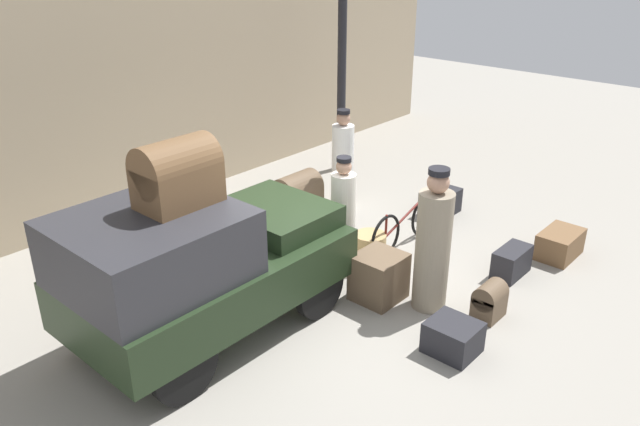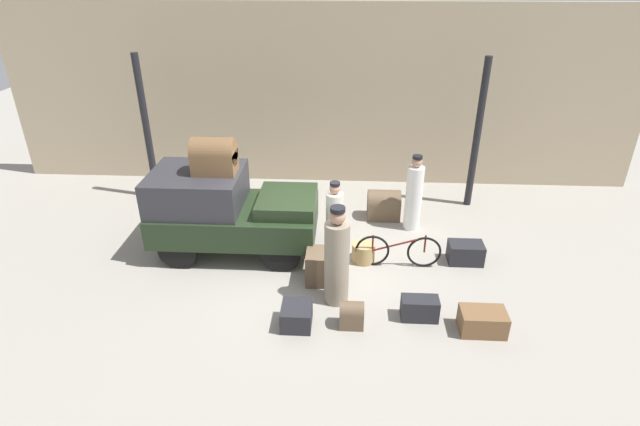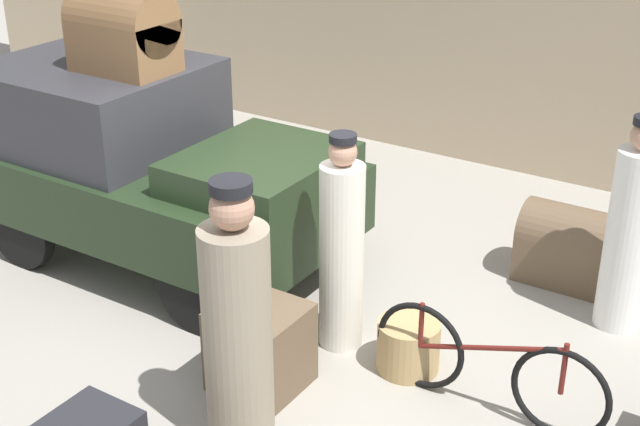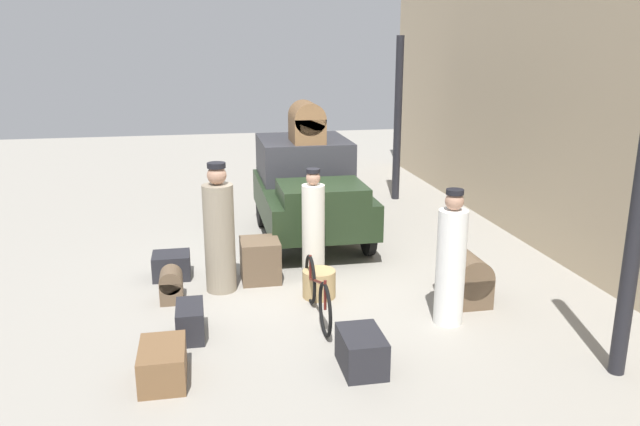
% 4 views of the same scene
% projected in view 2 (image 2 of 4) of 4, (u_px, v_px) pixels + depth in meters
% --- Properties ---
extents(ground_plane, '(30.00, 30.00, 0.00)m').
position_uv_depth(ground_plane, '(309.00, 259.00, 9.97)').
color(ground_plane, gray).
extents(station_building_facade, '(16.00, 0.15, 4.50)m').
position_uv_depth(station_building_facade, '(321.00, 97.00, 12.57)').
color(station_building_facade, tan).
rests_on(station_building_facade, ground).
extents(canopy_pillar_left, '(0.17, 0.17, 3.52)m').
position_uv_depth(canopy_pillar_left, '(147.00, 129.00, 11.80)').
color(canopy_pillar_left, black).
rests_on(canopy_pillar_left, ground).
extents(canopy_pillar_right, '(0.17, 0.17, 3.52)m').
position_uv_depth(canopy_pillar_right, '(477.00, 135.00, 11.42)').
color(canopy_pillar_right, black).
rests_on(canopy_pillar_right, ground).
extents(truck, '(3.22, 1.72, 1.69)m').
position_uv_depth(truck, '(227.00, 208.00, 9.95)').
color(truck, black).
rests_on(truck, ground).
extents(bicycle, '(1.65, 0.04, 0.70)m').
position_uv_depth(bicycle, '(398.00, 251.00, 9.62)').
color(bicycle, black).
rests_on(bicycle, ground).
extents(wicker_basket, '(0.45, 0.45, 0.38)m').
position_uv_depth(wicker_basket, '(363.00, 252.00, 9.85)').
color(wicker_basket, tan).
rests_on(wicker_basket, ground).
extents(conductor_in_dark_uniform, '(0.42, 0.42, 1.83)m').
position_uv_depth(conductor_in_dark_uniform, '(337.00, 260.00, 8.42)').
color(conductor_in_dark_uniform, gray).
rests_on(conductor_in_dark_uniform, ground).
extents(porter_with_bicycle, '(0.36, 0.36, 1.71)m').
position_uv_depth(porter_with_bicycle, '(414.00, 196.00, 10.79)').
color(porter_with_bicycle, white).
rests_on(porter_with_bicycle, ground).
extents(porter_carrying_trunk, '(0.33, 0.33, 1.68)m').
position_uv_depth(porter_carrying_trunk, '(334.00, 225.00, 9.64)').
color(porter_carrying_trunk, silver).
rests_on(porter_carrying_trunk, ground).
extents(trunk_large_brown, '(0.61, 0.32, 0.39)m').
position_uv_depth(trunk_large_brown, '(420.00, 308.00, 8.27)').
color(trunk_large_brown, '#232328').
rests_on(trunk_large_brown, ground).
extents(suitcase_black_upright, '(0.49, 0.54, 0.37)m').
position_uv_depth(suitcase_black_upright, '(297.00, 316.00, 8.12)').
color(suitcase_black_upright, '#232328').
rests_on(suitcase_black_upright, ground).
extents(suitcase_tan_flat, '(0.72, 0.47, 0.38)m').
position_uv_depth(suitcase_tan_flat, '(483.00, 321.00, 7.98)').
color(suitcase_tan_flat, brown).
rests_on(suitcase_tan_flat, ground).
extents(suitcase_small_leather, '(0.74, 0.53, 0.68)m').
position_uv_depth(suitcase_small_leather, '(384.00, 205.00, 11.45)').
color(suitcase_small_leather, brown).
rests_on(suitcase_small_leather, ground).
extents(trunk_wicker_pale, '(0.67, 0.44, 0.41)m').
position_uv_depth(trunk_wicker_pale, '(465.00, 253.00, 9.81)').
color(trunk_wicker_pale, '#232328').
rests_on(trunk_wicker_pale, ground).
extents(trunk_barrel_dark, '(0.39, 0.30, 0.46)m').
position_uv_depth(trunk_barrel_dark, '(352.00, 314.00, 8.08)').
color(trunk_barrel_dark, brown).
rests_on(trunk_barrel_dark, ground).
extents(trunk_umber_medium, '(0.59, 0.56, 0.61)m').
position_uv_depth(trunk_umber_medium, '(322.00, 267.00, 9.19)').
color(trunk_umber_medium, brown).
rests_on(trunk_umber_medium, ground).
extents(trunk_on_truck_roof, '(0.82, 0.54, 0.70)m').
position_uv_depth(trunk_on_truck_roof, '(214.00, 156.00, 9.46)').
color(trunk_on_truck_roof, brown).
rests_on(trunk_on_truck_roof, truck).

